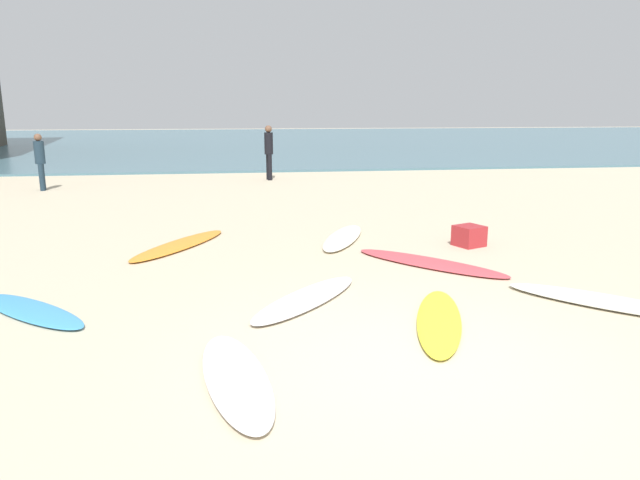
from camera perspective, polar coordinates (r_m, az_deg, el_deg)
The scene contains 13 objects.
ground_plane at distance 5.69m, azimuth 8.97°, elevation -11.91°, with size 120.00×120.00×0.00m, color beige.
ocean_water at distance 41.54m, azimuth -5.83°, elevation 9.66°, with size 120.00×40.00×0.08m, color slate.
surfboard_0 at distance 6.73m, azimuth 11.56°, elevation -7.70°, with size 0.49×2.16×0.06m, color yellow.
surfboard_1 at distance 7.29m, azimuth -1.34°, elevation -5.73°, with size 0.55×2.17×0.08m, color white.
surfboard_2 at distance 7.69m, azimuth -26.39°, elevation -6.20°, with size 0.49×2.00×0.06m, color #449EDD.
surfboard_3 at distance 10.39m, azimuth -13.57°, elevation -0.45°, with size 0.55×2.57×0.07m, color orange.
surfboard_4 at distance 9.11m, azimuth 10.68°, elevation -2.19°, with size 0.59×2.57×0.06m, color #D94A52.
surfboard_5 at distance 7.98m, azimuth 26.23°, elevation -5.41°, with size 0.59×2.39×0.09m, color white.
surfboard_6 at distance 10.63m, azimuth 2.26°, elevation 0.26°, with size 0.53×2.29×0.08m, color #F5E9CE.
surfboard_7 at distance 5.33m, azimuth -8.22°, elevation -13.15°, with size 0.54×1.99×0.09m, color white.
beachgoer_near at distance 18.65m, azimuth -25.70°, elevation 7.13°, with size 0.33×0.34×1.62m.
beachgoer_mid at distance 19.36m, azimuth -5.03°, elevation 8.81°, with size 0.33×0.34×1.77m.
beach_cooler at distance 10.45m, azimuth 14.38°, elevation 0.40°, with size 0.45×0.43×0.36m, color #B2282D.
Camera 1 is at (-1.56, -4.93, 2.38)m, focal length 32.71 mm.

